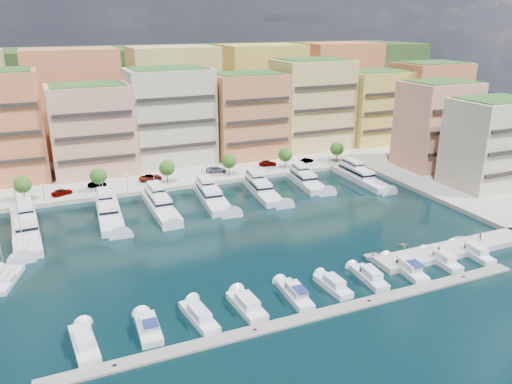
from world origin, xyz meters
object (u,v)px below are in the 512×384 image
tree_4 (285,155)px  yacht_0 (25,226)px  tender_1 (403,244)px  car_0 (62,192)px  yacht_4 (261,189)px  cruiser_6 (369,277)px  cruiser_7 (407,269)px  car_4 (268,163)px  car_3 (216,169)px  car_2 (151,177)px  person_1 (480,237)px  lamppost_0 (43,189)px  yacht_1 (109,212)px  cruiser_8 (442,260)px  tender_2 (459,239)px  cruiser_4 (295,295)px  tree_3 (229,161)px  lamppost_1 (127,179)px  cruiser_1 (149,329)px  cruiser_5 (333,286)px  yacht_6 (359,176)px  cruiser_3 (247,306)px  cruiser_9 (474,253)px  lamppost_2 (202,171)px  lamppost_3 (268,163)px  car_1 (97,184)px  person_0 (439,251)px  yacht_3 (211,196)px  tender_0 (377,256)px  car_5 (307,160)px  sailboat_1 (7,281)px  tree_2 (167,168)px  tree_0 (22,185)px  tree_1 (98,176)px  yacht_5 (305,180)px

tree_4 → yacht_0: (-63.82, -15.96, -3.53)m
tender_1 → car_0: size_ratio=0.37×
yacht_4 → cruiser_6: 44.70m
cruiser_7 → car_4: car_4 is taller
car_3 → car_2: bearing=103.7°
car_2 → person_1: (47.15, -58.83, -0.02)m
lamppost_0 → yacht_1: 17.19m
car_0 → car_2: size_ratio=0.82×
cruiser_8 → tender_2: size_ratio=2.23×
tender_1 → tender_2: bearing=-78.5°
tree_4 → cruiser_4: size_ratio=0.65×
tree_3 → car_4: (12.66, 3.93, -2.93)m
car_3 → yacht_0: bearing=126.5°
lamppost_1 → cruiser_1: size_ratio=0.58×
tree_3 → tender_1: bearing=-73.5°
cruiser_6 → person_1: bearing=6.2°
cruiser_5 → tree_4: bearing=70.4°
tree_4 → yacht_6: size_ratio=0.27×
yacht_6 → car_0: yacht_6 is taller
tree_4 → cruiser_3: size_ratio=0.68×
cruiser_9 → person_1: 5.05m
lamppost_2 → lamppost_3: bearing=0.0°
cruiser_7 → car_1: bearing=124.0°
person_0 → cruiser_6: bearing=85.0°
car_1 → car_2: size_ratio=0.75×
yacht_3 → yacht_6: (39.32, -0.58, 0.00)m
cruiser_6 → cruiser_9: 21.80m
tender_0 → person_1: 20.40m
car_1 → car_5: size_ratio=1.04×
lamppost_1 → sailboat_1: 42.00m
cruiser_3 → tender_0: 27.19m
yacht_0 → cruiser_1: 44.72m
car_5 → person_1: bearing=166.3°
yacht_1 → cruiser_9: size_ratio=2.52×
tree_2 → tree_4: size_ratio=1.00×
tree_0 → car_2: bearing=7.1°
tree_1 → yacht_4: bearing=-21.0°
cruiser_6 → lamppost_1: bearing=116.6°
tree_0 → person_0: tree_0 is taller
yacht_5 → tender_2: yacht_5 is taller
cruiser_8 → car_4: bearing=93.7°
yacht_1 → tree_1: bearing=90.2°
car_3 → car_4: bearing=-76.1°
yacht_1 → yacht_4: 34.94m
car_2 → yacht_3: bearing=-154.6°
cruiser_6 → lamppost_0: bearing=129.5°
tree_1 → yacht_5: 49.30m
yacht_5 → car_5: yacht_5 is taller
yacht_3 → car_5: yacht_3 is taller
sailboat_1 → car_2: size_ratio=2.35×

